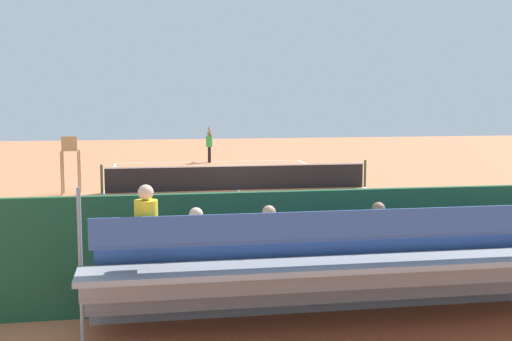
{
  "coord_description": "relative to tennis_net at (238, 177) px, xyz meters",
  "views": [
    {
      "loc": [
        3.64,
        24.68,
        3.6
      ],
      "look_at": [
        0.0,
        4.0,
        1.2
      ],
      "focal_mm": 46.03,
      "sensor_mm": 36.0,
      "label": 1
    }
  ],
  "objects": [
    {
      "name": "tennis_racket",
      "position": [
        1.12,
        -10.63,
        -0.49
      ],
      "size": [
        0.58,
        0.4,
        0.03
      ],
      "color": "black",
      "rests_on": "ground"
    },
    {
      "name": "court_line_markings",
      "position": [
        0.0,
        -0.04,
        -0.5
      ],
      "size": [
        10.1,
        22.2,
        0.01
      ],
      "color": "white",
      "rests_on": "ground"
    },
    {
      "name": "ground_plane",
      "position": [
        0.0,
        0.0,
        -0.5
      ],
      "size": [
        60.0,
        60.0,
        0.0
      ],
      "primitive_type": "plane",
      "color": "#CC7047"
    },
    {
      "name": "tennis_ball_near",
      "position": [
        0.29,
        -9.35,
        -0.47
      ],
      "size": [
        0.07,
        0.07,
        0.07
      ],
      "primitive_type": "sphere",
      "color": "#CCDB33",
      "rests_on": "ground"
    },
    {
      "name": "courtside_bench",
      "position": [
        -2.68,
        13.27,
        0.06
      ],
      "size": [
        1.8,
        0.4,
        0.93
      ],
      "color": "#234C2D",
      "rests_on": "ground"
    },
    {
      "name": "backdrop_wall",
      "position": [
        0.0,
        14.0,
        0.5
      ],
      "size": [
        18.0,
        0.16,
        2.0
      ],
      "primitive_type": "cube",
      "color": "#1E4C2D",
      "rests_on": "ground"
    },
    {
      "name": "umpire_chair",
      "position": [
        6.2,
        0.03,
        0.81
      ],
      "size": [
        0.67,
        0.67,
        2.14
      ],
      "color": "#A88456",
      "rests_on": "ground"
    },
    {
      "name": "bleacher_stand",
      "position": [
        0.06,
        15.38,
        0.45
      ],
      "size": [
        9.06,
        2.4,
        2.48
      ],
      "color": "gray",
      "rests_on": "ground"
    },
    {
      "name": "tennis_net",
      "position": [
        0.0,
        0.0,
        0.0
      ],
      "size": [
        10.3,
        0.1,
        1.07
      ],
      "color": "black",
      "rests_on": "ground"
    },
    {
      "name": "equipment_bag",
      "position": [
        -1.09,
        13.4,
        -0.32
      ],
      "size": [
        0.9,
        0.36,
        0.36
      ],
      "primitive_type": "cube",
      "color": "black",
      "rests_on": "ground"
    },
    {
      "name": "tennis_player",
      "position": [
        -0.01,
        -10.66,
        0.51
      ],
      "size": [
        0.39,
        0.54,
        1.93
      ],
      "color": "black",
      "rests_on": "ground"
    }
  ]
}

